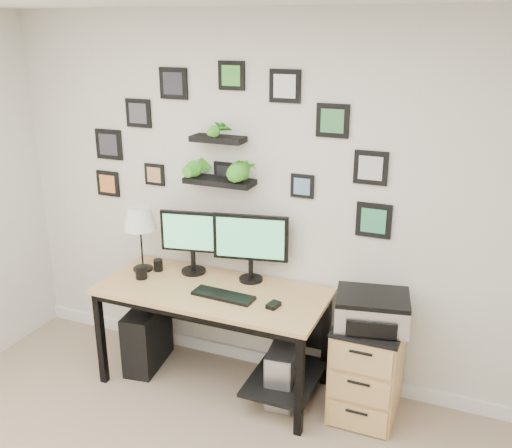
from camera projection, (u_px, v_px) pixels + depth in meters
The scene contains 14 objects.
room at pixel (263, 358), 4.40m from camera, with size 4.00×4.00×4.00m.
desk at pixel (219, 304), 4.01m from camera, with size 1.60×0.70×0.75m.
monitor_left at pixel (192, 238), 4.13m from camera, with size 0.46×0.21×0.47m.
monitor_right at pixel (251, 242), 3.99m from camera, with size 0.53×0.20×0.50m.
keyboard at pixel (223, 295), 3.84m from camera, with size 0.43×0.14×0.02m, color black.
mouse at pixel (273, 305), 3.70m from camera, with size 0.06×0.10×0.03m, color black.
table_lamp at pixel (140, 220), 4.15m from camera, with size 0.24×0.24×0.49m.
mug at pixel (141, 272), 4.11m from camera, with size 0.08×0.08×0.10m, color black.
pen_cup at pixel (158, 265), 4.24m from camera, with size 0.07×0.07×0.09m, color black.
pc_tower_black at pixel (147, 336), 4.35m from camera, with size 0.21×0.48×0.48m, color black.
pc_tower_grey at pixel (284, 372), 3.96m from camera, with size 0.23×0.43×0.41m.
file_cabinet at pixel (367, 368), 3.77m from camera, with size 0.43×0.53×0.67m.
printer at pixel (372, 310), 3.61m from camera, with size 0.51×0.44×0.21m.
wall_decor at pixel (224, 151), 3.93m from camera, with size 2.31×0.18×1.10m.
Camera 1 is at (1.41, -1.56, 2.48)m, focal length 40.00 mm.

